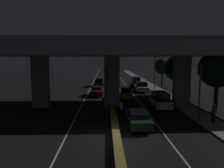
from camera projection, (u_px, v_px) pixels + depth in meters
ground_plane at (116, 140)px, 15.88m from camera, size 200.00×200.00×0.00m
lane_line_left_inner at (92, 84)px, 50.50m from camera, size 0.12×126.00×0.00m
lane_line_right_inner at (125, 84)px, 50.74m from camera, size 0.12×126.00×0.00m
median_divider at (109, 83)px, 50.60m from camera, size 0.59×126.00×0.40m
sidewalk_right at (153, 88)px, 43.94m from camera, size 2.49×126.00×0.12m
elevated_overpass at (110, 52)px, 26.39m from camera, size 39.04×13.01×8.68m
traffic_light_left_of_median at (106, 85)px, 19.51m from camera, size 0.30×0.49×5.29m
traffic_light_right_of_median at (200, 82)px, 19.74m from camera, size 0.30×0.49×5.59m
street_lamp at (154, 66)px, 41.00m from camera, size 1.88×0.32×7.52m
car_dark_green_lead at (138, 118)px, 18.93m from camera, size 1.97×4.79×1.45m
car_white_second at (160, 100)px, 25.88m from camera, size 1.99×4.17×1.96m
car_taxi_yellow_third at (124, 92)px, 32.10m from camera, size 1.98×4.33×1.80m
car_white_fourth at (141, 87)px, 38.81m from camera, size 2.04×4.55×1.78m
car_dark_green_fifth at (136, 81)px, 46.25m from camera, size 1.86×4.72×2.00m
car_dark_red_lead_oncoming at (97, 91)px, 34.82m from camera, size 1.91×4.76×1.46m
car_dark_blue_second_oncoming at (99, 82)px, 46.51m from camera, size 2.00×4.35×1.78m
motorcycle_blue_filtering_near at (121, 109)px, 23.03m from camera, size 0.33×1.91×1.35m
pedestrian_on_sidewalk at (214, 113)px, 19.92m from camera, size 0.34×0.34×1.76m
roadside_tree_kerbside_near at (218, 69)px, 23.72m from camera, size 4.09×4.09×6.85m
roadside_tree_kerbside_mid at (178, 68)px, 34.79m from camera, size 4.28×4.28×6.49m
roadside_tree_kerbside_far at (162, 67)px, 44.94m from camera, size 3.30×3.30×5.93m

